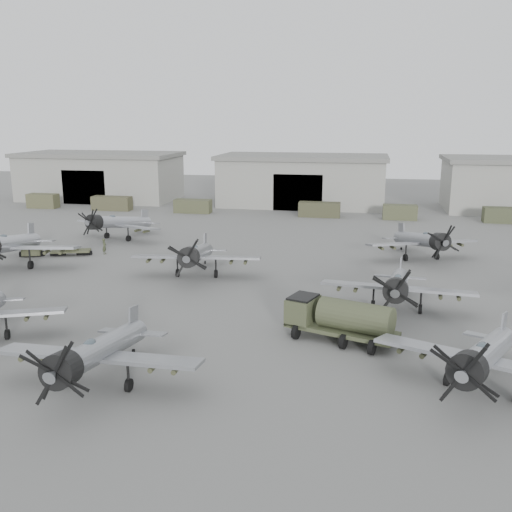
{
  "coord_description": "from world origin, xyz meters",
  "views": [
    {
      "loc": [
        11.08,
        -37.77,
        15.07
      ],
      "look_at": [
        1.25,
        12.8,
        2.5
      ],
      "focal_mm": 40.0,
      "sensor_mm": 36.0,
      "label": 1
    }
  ],
  "objects": [
    {
      "name": "hangar_left",
      "position": [
        -38.0,
        61.96,
        4.37
      ],
      "size": [
        29.0,
        14.8,
        8.7
      ],
      "color": "gray",
      "rests_on": "ground"
    },
    {
      "name": "aircraft_mid_0",
      "position": [
        -24.32,
        12.52,
        2.55
      ],
      "size": [
        14.14,
        12.73,
        5.61
      ],
      "rotation": [
        0.0,
        0.0,
        0.19
      ],
      "color": "#A0A2A9",
      "rests_on": "ground"
    },
    {
      "name": "hangar_center",
      "position": [
        0.0,
        61.96,
        4.37
      ],
      "size": [
        29.0,
        14.8,
        8.7
      ],
      "color": "gray",
      "rests_on": "ground"
    },
    {
      "name": "support_truck_4",
      "position": [
        4.04,
        50.0,
        1.14
      ],
      "size": [
        6.36,
        2.2,
        2.28
      ],
      "primitive_type": "cube",
      "color": "#3D3D28",
      "rests_on": "ground"
    },
    {
      "name": "aircraft_mid_2",
      "position": [
        13.83,
        6.62,
        2.21
      ],
      "size": [
        12.21,
        10.99,
        4.86
      ],
      "rotation": [
        0.0,
        0.0,
        -0.09
      ],
      "color": "#919399",
      "rests_on": "ground"
    },
    {
      "name": "support_truck_1",
      "position": [
        -30.42,
        50.0,
        1.15
      ],
      "size": [
        6.55,
        2.2,
        2.3
      ],
      "primitive_type": "cube",
      "color": "#44432C",
      "rests_on": "ground"
    },
    {
      "name": "aircraft_far_1",
      "position": [
        17.29,
        24.36,
        2.2
      ],
      "size": [
        11.96,
        10.81,
        4.85
      ],
      "rotation": [
        0.0,
        0.0,
        0.38
      ],
      "color": "gray",
      "rests_on": "ground"
    },
    {
      "name": "ground_crew",
      "position": [
        -17.7,
        20.51,
        0.89
      ],
      "size": [
        0.48,
        0.68,
        1.78
      ],
      "primitive_type": "imported",
      "rotation": [
        0.0,
        0.0,
        1.66
      ],
      "color": "#3C432B",
      "rests_on": "ground"
    },
    {
      "name": "support_truck_5",
      "position": [
        16.19,
        50.0,
        1.11
      ],
      "size": [
        5.07,
        2.2,
        2.22
      ],
      "primitive_type": "cube",
      "color": "#45482F",
      "rests_on": "ground"
    },
    {
      "name": "support_truck_2",
      "position": [
        -16.4,
        50.0,
        1.08
      ],
      "size": [
        5.94,
        2.2,
        2.16
      ],
      "primitive_type": "cube",
      "color": "#44462E",
      "rests_on": "ground"
    },
    {
      "name": "tug_trailer",
      "position": [
        -23.64,
        18.45,
        0.55
      ],
      "size": [
        7.4,
        3.55,
        1.48
      ],
      "rotation": [
        0.0,
        0.0,
        0.31
      ],
      "color": "#42452D",
      "rests_on": "ground"
    },
    {
      "name": "aircraft_near_1",
      "position": [
        -3.45,
        -10.28,
        2.2
      ],
      "size": [
        12.03,
        10.82,
        4.85
      ],
      "rotation": [
        0.0,
        0.0,
        0.0
      ],
      "color": "gray",
      "rests_on": "ground"
    },
    {
      "name": "aircraft_far_0",
      "position": [
        -19.63,
        27.99,
        2.21
      ],
      "size": [
        12.09,
        10.89,
        4.86
      ],
      "rotation": [
        0.0,
        0.0,
        -0.33
      ],
      "color": "#9B9DA3",
      "rests_on": "ground"
    },
    {
      "name": "aircraft_near_2",
      "position": [
        17.81,
        -6.76,
        2.23
      ],
      "size": [
        12.08,
        10.93,
        4.91
      ],
      "rotation": [
        0.0,
        0.0,
        -0.4
      ],
      "color": "#9C9FA5",
      "rests_on": "ground"
    },
    {
      "name": "ground",
      "position": [
        0.0,
        0.0,
        0.0
      ],
      "size": [
        220.0,
        220.0,
        0.0
      ],
      "primitive_type": "plane",
      "color": "slate",
      "rests_on": "ground"
    },
    {
      "name": "aircraft_mid_1",
      "position": [
        -4.7,
        13.24,
        2.26
      ],
      "size": [
        12.5,
        11.25,
        4.97
      ],
      "rotation": [
        0.0,
        0.0,
        0.12
      ],
      "color": "gray",
      "rests_on": "ground"
    },
    {
      "name": "support_truck_0",
      "position": [
        -42.99,
        50.0,
        1.2
      ],
      "size": [
        5.1,
        2.2,
        2.41
      ],
      "primitive_type": "cube",
      "color": "#4C4B31",
      "rests_on": "ground"
    },
    {
      "name": "support_truck_6",
      "position": [
        31.24,
        50.0,
        1.13
      ],
      "size": [
        6.26,
        2.2,
        2.25
      ],
      "primitive_type": "cube",
      "color": "#3D422B",
      "rests_on": "ground"
    },
    {
      "name": "fuel_tanker",
      "position": [
        9.69,
        -0.28,
        1.7
      ],
      "size": [
        8.09,
        4.9,
        2.96
      ],
      "rotation": [
        0.0,
        0.0,
        -0.33
      ],
      "color": "#40452D",
      "rests_on": "ground"
    }
  ]
}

